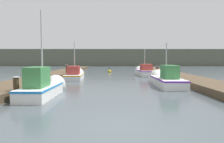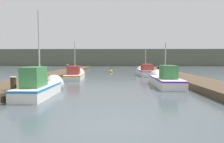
{
  "view_description": "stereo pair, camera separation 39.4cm",
  "coord_description": "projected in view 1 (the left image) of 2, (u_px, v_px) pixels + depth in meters",
  "views": [
    {
      "loc": [
        -0.25,
        -5.87,
        2.04
      ],
      "look_at": [
        -0.13,
        13.27,
        0.8
      ],
      "focal_mm": 32.0,
      "sensor_mm": 36.0,
      "label": 1
    },
    {
      "loc": [
        0.15,
        -5.86,
        2.04
      ],
      "look_at": [
        -0.13,
        13.27,
        0.8
      ],
      "focal_mm": 32.0,
      "sensor_mm": 36.0,
      "label": 2
    }
  ],
  "objects": [
    {
      "name": "mooring_piling_1",
      "position": [
        67.0,
        70.0,
        23.08
      ],
      "size": [
        0.28,
        0.28,
        1.35
      ],
      "color": "#473523",
      "rests_on": "ground_plane"
    },
    {
      "name": "mooring_piling_2",
      "position": [
        16.0,
        88.0,
        9.97
      ],
      "size": [
        0.32,
        0.32,
        1.14
      ],
      "color": "#473523",
      "rests_on": "ground_plane"
    },
    {
      "name": "mooring_piling_0",
      "position": [
        157.0,
        71.0,
        22.67
      ],
      "size": [
        0.31,
        0.31,
        1.2
      ],
      "color": "#473523",
      "rests_on": "ground_plane"
    },
    {
      "name": "distant_shore_ridge",
      "position": [
        112.0,
        58.0,
        62.09
      ],
      "size": [
        120.0,
        16.0,
        4.66
      ],
      "color": "#565B4C",
      "rests_on": "ground_plane"
    },
    {
      "name": "dock_right",
      "position": [
        172.0,
        75.0,
        21.98
      ],
      "size": [
        2.84,
        40.0,
        0.43
      ],
      "color": "#4C3D2B",
      "rests_on": "ground_plane"
    },
    {
      "name": "ground_plane",
      "position": [
        119.0,
        126.0,
        5.99
      ],
      "size": [
        200.0,
        200.0,
        0.0
      ],
      "color": "#424C51"
    },
    {
      "name": "fishing_boat_1",
      "position": [
        165.0,
        79.0,
        15.17
      ],
      "size": [
        1.68,
        5.54,
        3.65
      ],
      "rotation": [
        0.0,
        0.0,
        -0.01
      ],
      "color": "silver",
      "rests_on": "ground_plane"
    },
    {
      "name": "fishing_boat_2",
      "position": [
        75.0,
        75.0,
        20.37
      ],
      "size": [
        1.82,
        4.95,
        4.24
      ],
      "rotation": [
        0.0,
        0.0,
        0.05
      ],
      "color": "silver",
      "rests_on": "ground_plane"
    },
    {
      "name": "dock_left",
      "position": [
        54.0,
        75.0,
        21.9
      ],
      "size": [
        2.84,
        40.0,
        0.43
      ],
      "color": "#4C3D2B",
      "rests_on": "ground_plane"
    },
    {
      "name": "fishing_boat_3",
      "position": [
        144.0,
        71.0,
        24.36
      ],
      "size": [
        1.75,
        5.38,
        3.64
      ],
      "rotation": [
        0.0,
        0.0,
        0.04
      ],
      "color": "silver",
      "rests_on": "ground_plane"
    },
    {
      "name": "fishing_boat_0",
      "position": [
        44.0,
        87.0,
        10.96
      ],
      "size": [
        1.46,
        4.6,
        4.94
      ],
      "rotation": [
        0.0,
        0.0,
        -0.01
      ],
      "color": "silver",
      "rests_on": "ground_plane"
    },
    {
      "name": "channel_buoy",
      "position": [
        110.0,
        71.0,
        29.52
      ],
      "size": [
        0.51,
        0.51,
        1.01
      ],
      "color": "gold",
      "rests_on": "ground_plane"
    }
  ]
}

